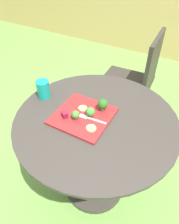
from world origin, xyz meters
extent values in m
plane|color=#669342|center=(0.00, 0.00, 0.00)|extent=(12.00, 12.00, 0.00)
cylinder|color=#38332D|center=(0.00, 0.00, 0.70)|extent=(0.90, 0.90, 0.02)
cylinder|color=#38332D|center=(0.00, 0.00, 0.37)|extent=(0.06, 0.06, 0.66)
cylinder|color=#38332D|center=(0.00, 0.00, 0.02)|extent=(0.44, 0.44, 0.04)
cube|color=#332D28|center=(-0.12, 0.81, 0.43)|extent=(0.46, 0.46, 0.03)
cube|color=#332D28|center=(0.08, 0.82, 0.68)|extent=(0.05, 0.42, 0.45)
cylinder|color=#332D28|center=(-0.31, 0.98, 0.22)|extent=(0.02, 0.02, 0.43)
cylinder|color=#332D28|center=(-0.29, 0.62, 0.22)|extent=(0.02, 0.02, 0.43)
cylinder|color=#332D28|center=(0.05, 0.99, 0.22)|extent=(0.02, 0.02, 0.43)
cylinder|color=#332D28|center=(0.07, 0.63, 0.22)|extent=(0.02, 0.02, 0.43)
cube|color=maroon|center=(-0.07, -0.02, 0.72)|extent=(0.30, 0.30, 0.01)
cylinder|color=#149989|center=(-0.37, 0.02, 0.77)|extent=(0.08, 0.08, 0.11)
cylinder|color=#118275|center=(-0.37, 0.02, 0.75)|extent=(0.07, 0.07, 0.08)
cube|color=silver|center=(0.02, -0.03, 0.73)|extent=(0.11, 0.02, 0.00)
cube|color=silver|center=(-0.06, -0.04, 0.73)|extent=(0.05, 0.03, 0.00)
cylinder|color=#99B770|center=(-0.09, -0.07, 0.73)|extent=(0.02, 0.02, 0.01)
sphere|color=#427F33|center=(-0.09, -0.07, 0.76)|extent=(0.04, 0.04, 0.04)
cylinder|color=#99B770|center=(-0.03, -0.01, 0.73)|extent=(0.02, 0.02, 0.01)
sphere|color=#427F33|center=(-0.03, -0.01, 0.76)|extent=(0.05, 0.05, 0.05)
cylinder|color=#99B770|center=(0.01, 0.06, 0.74)|extent=(0.02, 0.02, 0.02)
sphere|color=#285B1E|center=(0.01, 0.06, 0.77)|extent=(0.06, 0.06, 0.06)
cylinder|color=#8EB766|center=(0.02, -0.09, 0.73)|extent=(0.05, 0.05, 0.01)
cylinder|color=#8EB766|center=(-0.09, 0.02, 0.73)|extent=(0.05, 0.05, 0.01)
cube|color=maroon|center=(-0.15, -0.09, 0.74)|extent=(0.04, 0.04, 0.03)
camera|label=1|loc=(0.37, -0.74, 1.50)|focal=33.54mm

